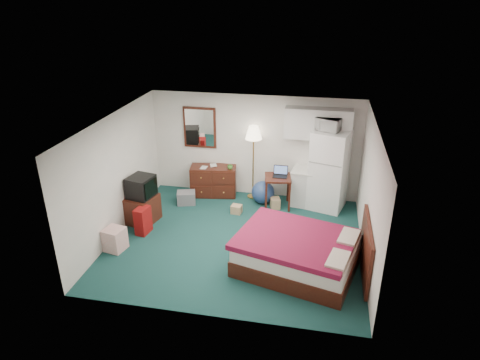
% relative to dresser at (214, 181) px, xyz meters
% --- Properties ---
extents(floor, '(5.00, 4.50, 0.01)m').
position_rel_dresser_xyz_m(floor, '(0.98, -1.98, -0.38)').
color(floor, '#0D2F2C').
rests_on(floor, ground).
extents(ceiling, '(5.00, 4.50, 0.01)m').
position_rel_dresser_xyz_m(ceiling, '(0.98, -1.98, 2.12)').
color(ceiling, silver).
rests_on(ceiling, walls).
extents(walls, '(5.01, 4.51, 2.50)m').
position_rel_dresser_xyz_m(walls, '(0.98, -1.98, 0.87)').
color(walls, silver).
rests_on(walls, floor).
extents(mirror, '(0.80, 0.06, 1.00)m').
position_rel_dresser_xyz_m(mirror, '(-0.37, 0.24, 1.27)').
color(mirror, white).
rests_on(mirror, walls).
extents(upper_cabinets, '(1.50, 0.35, 0.70)m').
position_rel_dresser_xyz_m(upper_cabinets, '(2.43, 0.10, 1.57)').
color(upper_cabinets, silver).
rests_on(upper_cabinets, walls).
extents(headboard, '(0.06, 1.56, 1.00)m').
position_rel_dresser_xyz_m(headboard, '(3.44, -2.70, 0.17)').
color(headboard, '#370D0B').
rests_on(headboard, walls).
extents(dresser, '(1.16, 0.66, 0.75)m').
position_rel_dresser_xyz_m(dresser, '(0.00, 0.00, 0.00)').
color(dresser, '#370D0B').
rests_on(dresser, floor).
extents(floor_lamp, '(0.49, 0.49, 1.81)m').
position_rel_dresser_xyz_m(floor_lamp, '(0.97, 0.07, 0.53)').
color(floor_lamp, gold).
rests_on(floor_lamp, floor).
extents(desk, '(0.68, 0.68, 0.75)m').
position_rel_dresser_xyz_m(desk, '(1.62, -0.30, -0.00)').
color(desk, '#370D0B').
rests_on(desk, floor).
extents(exercise_ball, '(0.57, 0.57, 0.55)m').
position_rel_dresser_xyz_m(exercise_ball, '(1.26, -0.20, -0.10)').
color(exercise_ball, navy).
rests_on(exercise_ball, floor).
extents(kitchen_counter, '(0.85, 0.70, 0.85)m').
position_rel_dresser_xyz_m(kitchen_counter, '(2.34, -0.07, 0.05)').
color(kitchen_counter, silver).
rests_on(kitchen_counter, floor).
extents(fridge, '(0.95, 0.95, 1.87)m').
position_rel_dresser_xyz_m(fridge, '(2.76, -0.10, 0.56)').
color(fridge, white).
rests_on(fridge, floor).
extents(bed, '(2.38, 2.06, 0.65)m').
position_rel_dresser_xyz_m(bed, '(2.25, -2.70, -0.05)').
color(bed, maroon).
rests_on(bed, floor).
extents(tv_stand, '(0.73, 0.77, 0.60)m').
position_rel_dresser_xyz_m(tv_stand, '(-1.23, -1.59, -0.08)').
color(tv_stand, '#370D0B').
rests_on(tv_stand, floor).
extents(suitcase, '(0.27, 0.39, 0.58)m').
position_rel_dresser_xyz_m(suitcase, '(-1.00, -2.05, -0.09)').
color(suitcase, '#660A0A').
rests_on(suitcase, floor).
extents(retail_box, '(0.43, 0.43, 0.46)m').
position_rel_dresser_xyz_m(retail_box, '(-1.30, -2.76, -0.15)').
color(retail_box, silver).
rests_on(retail_box, floor).
extents(file_bin, '(0.50, 0.43, 0.30)m').
position_rel_dresser_xyz_m(file_bin, '(-0.53, -0.59, -0.23)').
color(file_bin, slate).
rests_on(file_bin, floor).
extents(cardboard_box_a, '(0.25, 0.22, 0.20)m').
position_rel_dresser_xyz_m(cardboard_box_a, '(0.75, -0.84, -0.28)').
color(cardboard_box_a, '#9D7F64').
rests_on(cardboard_box_a, floor).
extents(cardboard_box_b, '(0.27, 0.30, 0.25)m').
position_rel_dresser_xyz_m(cardboard_box_b, '(1.59, -0.41, -0.25)').
color(cardboard_box_b, '#9D7F64').
rests_on(cardboard_box_b, floor).
extents(laptop, '(0.33, 0.27, 0.23)m').
position_rel_dresser_xyz_m(laptop, '(1.66, -0.28, 0.49)').
color(laptop, black).
rests_on(laptop, desk).
extents(crt_tv, '(0.61, 0.64, 0.46)m').
position_rel_dresser_xyz_m(crt_tv, '(-1.19, -1.58, 0.46)').
color(crt_tv, black).
rests_on(crt_tv, tv_stand).
extents(microwave, '(0.59, 0.46, 0.35)m').
position_rel_dresser_xyz_m(microwave, '(2.66, -0.11, 1.67)').
color(microwave, white).
rests_on(microwave, fridge).
extents(book_a, '(0.15, 0.03, 0.20)m').
position_rel_dresser_xyz_m(book_a, '(-0.28, -0.11, 0.48)').
color(book_a, '#9D7F64').
rests_on(book_a, dresser).
extents(book_b, '(0.15, 0.07, 0.21)m').
position_rel_dresser_xyz_m(book_b, '(-0.09, 0.04, 0.48)').
color(book_b, '#9D7F64').
rests_on(book_b, dresser).
extents(mug, '(0.14, 0.12, 0.13)m').
position_rel_dresser_xyz_m(mug, '(0.44, -0.07, 0.44)').
color(mug, '#468131').
rests_on(mug, dresser).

